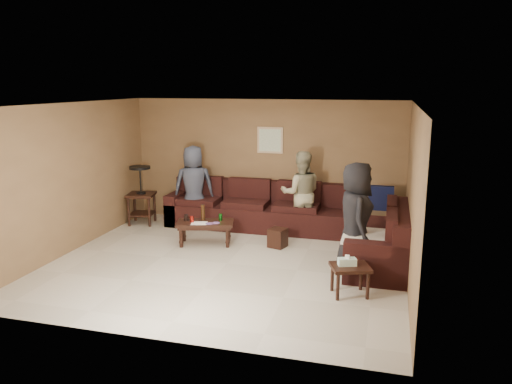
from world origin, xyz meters
TOP-DOWN VIEW (x-y plane):
  - room at (0.00, 0.00)m, footprint 5.60×5.50m
  - sectional_sofa at (0.81, 1.52)m, footprint 4.65×2.90m
  - coffee_table at (-0.68, 0.83)m, footprint 1.08×0.74m
  - end_table_left at (-2.40, 1.74)m, footprint 0.61×0.61m
  - side_table_right at (1.98, -0.71)m, footprint 0.62×0.56m
  - waste_bin at (0.60, 1.01)m, footprint 0.34×0.34m
  - wall_art at (0.10, 2.48)m, footprint 0.52×0.04m
  - person_left at (-1.31, 1.88)m, footprint 0.93×0.79m
  - person_middle at (0.84, 1.88)m, footprint 0.89×0.77m
  - person_right at (1.97, 0.23)m, footprint 0.71×0.92m

SIDE VIEW (x-z plane):
  - waste_bin at x=0.60m, z-range 0.00..0.33m
  - sectional_sofa at x=0.81m, z-range -0.16..0.81m
  - coffee_table at x=-0.68m, z-range 0.01..0.70m
  - side_table_right at x=1.98m, z-range 0.09..0.65m
  - end_table_left at x=-2.40m, z-range 0.03..1.21m
  - person_middle at x=0.84m, z-range 0.00..1.58m
  - person_left at x=-1.31m, z-range 0.00..1.62m
  - person_right at x=1.97m, z-range 0.00..1.68m
  - room at x=0.00m, z-range 0.41..2.91m
  - wall_art at x=0.10m, z-range 1.44..1.96m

